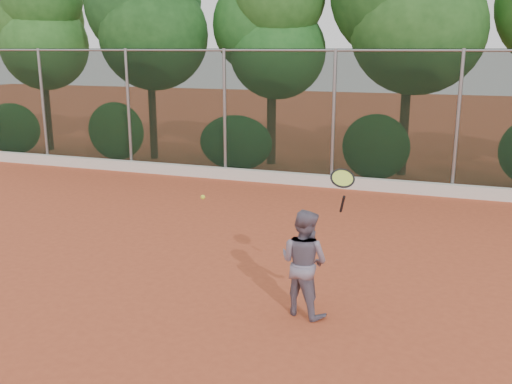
% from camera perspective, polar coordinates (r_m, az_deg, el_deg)
% --- Properties ---
extents(ground, '(80.00, 80.00, 0.00)m').
position_cam_1_polar(ground, '(8.70, -2.21, -9.55)').
color(ground, '#BB4E2C').
rests_on(ground, ground).
extents(concrete_curb, '(24.00, 0.20, 0.30)m').
position_cam_1_polar(concrete_curb, '(14.90, 7.41, 1.07)').
color(concrete_curb, silver).
rests_on(concrete_curb, ground).
extents(tennis_player, '(0.85, 0.76, 1.46)m').
position_cam_1_polar(tennis_player, '(7.67, 4.82, -7.03)').
color(tennis_player, slate).
rests_on(tennis_player, ground).
extents(chainlink_fence, '(24.09, 0.09, 3.50)m').
position_cam_1_polar(chainlink_fence, '(14.79, 7.77, 7.68)').
color(chainlink_fence, black).
rests_on(chainlink_fence, ground).
extents(foliage_backdrop, '(23.70, 3.63, 7.55)m').
position_cam_1_polar(foliage_backdrop, '(16.77, 7.59, 17.14)').
color(foliage_backdrop, '#3E2417').
rests_on(foliage_backdrop, ground).
extents(tennis_racket, '(0.38, 0.36, 0.59)m').
position_cam_1_polar(tennis_racket, '(7.20, 8.65, 1.07)').
color(tennis_racket, black).
rests_on(tennis_racket, ground).
extents(tennis_ball_in_flight, '(0.07, 0.07, 0.07)m').
position_cam_1_polar(tennis_ball_in_flight, '(8.49, -5.34, -0.51)').
color(tennis_ball_in_flight, '#DCEE36').
rests_on(tennis_ball_in_flight, ground).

